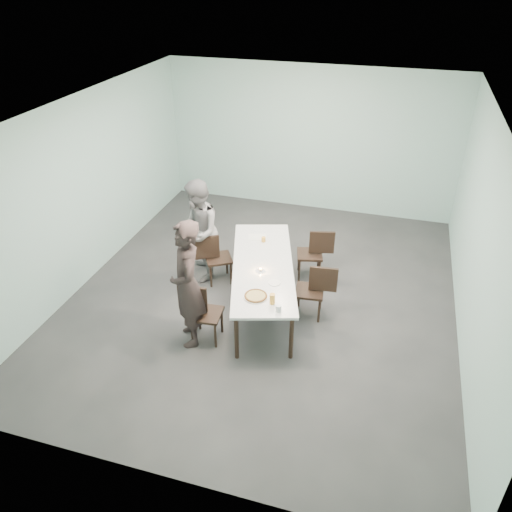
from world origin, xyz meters
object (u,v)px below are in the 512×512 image
(chair_far_left, at_px, (214,255))
(water_tumbler, at_px, (278,308))
(chair_near_left, at_px, (201,309))
(pizza, at_px, (256,296))
(side_plate, at_px, (274,283))
(diner_far, at_px, (198,231))
(diner_near, at_px, (187,285))
(chair_far_right, at_px, (315,251))
(chair_near_right, at_px, (315,288))
(table, at_px, (263,268))
(amber_tumbler, at_px, (264,239))
(beer_glass, at_px, (272,299))
(tealight, at_px, (261,270))

(chair_far_left, relative_size, water_tumbler, 9.67)
(chair_near_left, height_order, pizza, chair_near_left)
(pizza, relative_size, side_plate, 1.89)
(diner_far, xyz_separation_m, water_tumbler, (1.75, -1.54, -0.08))
(pizza, bearing_deg, chair_far_left, 131.15)
(diner_near, xyz_separation_m, side_plate, (1.05, 0.65, -0.19))
(chair_far_right, xyz_separation_m, water_tumbler, (-0.11, -2.09, 0.29))
(chair_far_left, height_order, chair_far_right, same)
(chair_near_right, height_order, side_plate, chair_near_right)
(table, xyz_separation_m, pizza, (0.13, -0.84, 0.08))
(chair_near_left, distance_m, diner_far, 1.66)
(diner_far, xyz_separation_m, amber_tumbler, (1.06, 0.19, -0.09))
(diner_near, height_order, amber_tumbler, diner_near)
(side_plate, bearing_deg, water_tumbler, -70.71)
(side_plate, bearing_deg, chair_far_left, 145.84)
(chair_near_left, relative_size, amber_tumbler, 10.88)
(chair_far_right, bearing_deg, chair_near_right, 87.61)
(chair_near_right, xyz_separation_m, side_plate, (-0.53, -0.40, 0.25))
(amber_tumbler, bearing_deg, chair_far_left, -161.59)
(table, height_order, water_tumbler, water_tumbler)
(table, relative_size, chair_near_left, 3.16)
(chair_far_left, xyz_separation_m, chair_near_right, (1.79, -0.45, 0.00))
(beer_glass, bearing_deg, pizza, 163.62)
(chair_far_left, bearing_deg, chair_near_left, -107.47)
(table, relative_size, diner_near, 1.45)
(diner_far, bearing_deg, chair_near_right, 52.06)
(chair_far_left, distance_m, side_plate, 1.54)
(table, height_order, diner_far, diner_far)
(water_tumbler, bearing_deg, tealight, 119.69)
(chair_far_right, bearing_deg, chair_near_left, 45.24)
(diner_near, xyz_separation_m, pizza, (0.89, 0.24, -0.18))
(chair_near_left, distance_m, pizza, 0.82)
(chair_far_left, xyz_separation_m, water_tumbler, (1.47, -1.47, 0.29))
(table, relative_size, chair_far_right, 3.16)
(diner_near, height_order, pizza, diner_near)
(tealight, relative_size, amber_tumbler, 0.70)
(chair_far_left, height_order, amber_tumbler, chair_far_left)
(chair_near_left, xyz_separation_m, beer_glass, (1.01, 0.09, 0.32))
(beer_glass, bearing_deg, chair_far_right, 83.29)
(diner_near, distance_m, pizza, 0.94)
(water_tumbler, height_order, amber_tumbler, water_tumbler)
(chair_near_right, height_order, chair_far_right, same)
(table, relative_size, side_plate, 15.27)
(chair_far_right, bearing_deg, chair_far_left, 7.86)
(water_tumbler, relative_size, amber_tumbler, 1.12)
(chair_near_right, distance_m, pizza, 1.10)
(table, relative_size, chair_near_right, 3.16)
(side_plate, bearing_deg, amber_tumbler, 113.02)
(chair_near_left, height_order, chair_far_left, same)
(table, xyz_separation_m, side_plate, (0.29, -0.43, 0.06))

